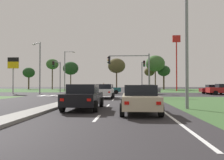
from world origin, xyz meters
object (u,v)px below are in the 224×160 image
Objects in this scene: car_black_seventh at (84,96)px; street_lamp_second at (39,65)px; treeline_third at (71,68)px; car_teal_fourth at (108,89)px; car_red_eighth at (223,89)px; fuel_price_totem at (13,67)px; treeline_near at (29,73)px; traffic_signal_far_left at (58,71)px; traffic_signal_near_right at (133,67)px; treeline_sixth at (149,72)px; car_beige_sixth at (140,99)px; traffic_signal_far_right at (143,71)px; treeline_fourth at (117,66)px; pedestrian_at_median at (104,86)px; street_lamp_near at (188,14)px; street_lamp_third at (66,69)px; treeline_seventh at (164,71)px; car_silver_fifth at (101,87)px; fastfood_pole_sign at (176,51)px; car_grey_third at (146,89)px; car_maroon_second at (214,89)px; treeline_second at (52,64)px; car_white_near at (105,91)px.

car_black_seventh is 23.66m from street_lamp_second.
car_black_seventh is 58.19m from treeline_third.
car_red_eighth is at bearing 80.63° from car_teal_fourth.
fuel_price_totem is 0.88× the size of treeline_near.
traffic_signal_far_left reaches higher than car_black_seventh.
traffic_signal_near_right is 0.78× the size of treeline_sixth.
car_red_eighth reaches higher than car_beige_sixth.
street_lamp_second is (-16.29, -5.36, 0.62)m from traffic_signal_far_right.
car_beige_sixth is 0.49× the size of treeline_fourth.
treeline_near is at bearing 78.88° from pedestrian_at_median.
street_lamp_near is at bearing -93.32° from treeline_sixth.
pedestrian_at_median is at bearing -61.69° from treeline_third.
traffic_signal_far_right reaches higher than car_red_eighth.
car_teal_fourth is 9.28m from pedestrian_at_median.
treeline_near is (-34.07, 54.37, -0.70)m from street_lamp_near.
treeline_near reaches higher than car_teal_fourth.
street_lamp_near is at bearing -63.59° from street_lamp_third.
car_black_seventh is 36.37m from street_lamp_third.
street_lamp_near is 56.34m from treeline_seventh.
treeline_fourth reaches higher than car_silver_fifth.
traffic_signal_far_left is 0.44× the size of fastfood_pole_sign.
fuel_price_totem is at bearing 156.16° from pedestrian_at_median.
traffic_signal_far_right is (1.99, 11.13, 0.17)m from traffic_signal_near_right.
street_lamp_second reaches higher than pedestrian_at_median.
car_grey_third is 36.90m from treeline_sixth.
traffic_signal_near_right is (3.37, 14.88, 2.96)m from car_black_seventh.
car_grey_third is at bearing -17.59° from traffic_signal_far_left.
traffic_signal_near_right is at bearing -21.99° from street_lamp_second.
treeline_fourth is at bearing 95.70° from traffic_signal_near_right.
fastfood_pole_sign reaches higher than car_maroon_second.
treeline_sixth is at bearing 4.85° from treeline_near.
pedestrian_at_median is 17.40m from fuel_price_totem.
treeline_fourth is (14.46, -3.74, 0.39)m from treeline_third.
treeline_second is 1.03× the size of treeline_fourth.
street_lamp_second reaches higher than treeline_sixth.
treeline_seventh is at bearing -153.54° from car_silver_fifth.
car_silver_fifth is at bearing 75.41° from traffic_signal_far_left.
car_red_eighth is 27.77m from street_lamp_second.
treeline_second is at bearing 115.72° from street_lamp_third.
pedestrian_at_median is (8.49, -2.22, -3.72)m from street_lamp_third.
traffic_signal_near_right is at bearing 50.33° from car_white_near.
street_lamp_near reaches higher than car_silver_fifth.
car_red_eighth is 30.91m from street_lamp_third.
car_black_seventh is at bearing 95.40° from car_silver_fifth.
car_white_near is 48.40m from treeline_second.
treeline_fourth is at bearing 62.54° from fuel_price_totem.
treeline_near is at bearing 118.74° from car_beige_sixth.
treeline_fourth is (10.21, 17.68, 2.05)m from street_lamp_third.
fuel_price_totem is (-19.29, 7.40, 0.59)m from traffic_signal_near_right.
treeline_second is at bearing 105.26° from street_lamp_second.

